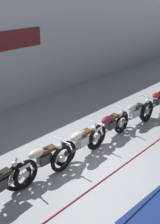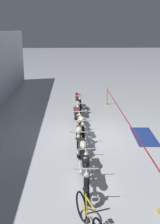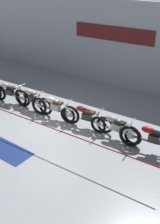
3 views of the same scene
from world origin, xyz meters
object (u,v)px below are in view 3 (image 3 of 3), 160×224
(motorcycle_maroon_4, at_px, (86,117))
(motorcycle_red_6, at_px, (152,140))
(floor_banner, at_px, (3,148))
(motorcycle_cream_3, at_px, (54,108))
(motorcycle_silver_5, at_px, (115,127))
(motorcycle_cream_2, at_px, (32,99))
(motorcycle_cream_1, at_px, (9,93))

(motorcycle_maroon_4, height_order, motorcycle_red_6, motorcycle_red_6)
(motorcycle_red_6, xyz_separation_m, floor_banner, (-4.27, -2.63, -0.48))
(motorcycle_cream_3, bearing_deg, floor_banner, -93.20)
(motorcycle_cream_3, xyz_separation_m, floor_banner, (-0.15, -2.67, -0.48))
(motorcycle_maroon_4, height_order, motorcycle_silver_5, motorcycle_maroon_4)
(floor_banner, bearing_deg, motorcycle_cream_2, 114.91)
(motorcycle_cream_1, relative_size, motorcycle_silver_5, 1.16)
(motorcycle_cream_1, xyz_separation_m, motorcycle_cream_3, (2.65, -0.04, 0.01))
(motorcycle_cream_3, relative_size, motorcycle_maroon_4, 1.03)
(motorcycle_cream_3, distance_m, floor_banner, 2.72)
(motorcycle_cream_2, bearing_deg, motorcycle_cream_1, -177.29)
(motorcycle_cream_3, relative_size, motorcycle_silver_5, 1.13)
(motorcycle_cream_3, distance_m, motorcycle_maroon_4, 1.43)
(motorcycle_cream_1, bearing_deg, motorcycle_cream_3, -0.94)
(motorcycle_red_6, relative_size, floor_banner, 1.05)
(motorcycle_cream_2, bearing_deg, motorcycle_silver_5, -0.94)
(motorcycle_cream_2, xyz_separation_m, motorcycle_red_6, (5.40, -0.15, 0.01))
(motorcycle_cream_3, xyz_separation_m, motorcycle_silver_5, (2.71, 0.04, -0.02))
(motorcycle_cream_2, relative_size, motorcycle_maroon_4, 0.99)
(motorcycle_maroon_4, xyz_separation_m, motorcycle_silver_5, (1.28, -0.06, -0.00))
(motorcycle_maroon_4, xyz_separation_m, floor_banner, (-1.57, -2.77, -0.45))
(motorcycle_red_6, bearing_deg, motorcycle_cream_1, 179.30)
(floor_banner, bearing_deg, motorcycle_cream_3, 89.43)
(motorcycle_maroon_4, bearing_deg, motorcycle_silver_5, -2.65)
(motorcycle_red_6, bearing_deg, motorcycle_maroon_4, 176.99)
(motorcycle_maroon_4, relative_size, floor_banner, 1.02)
(motorcycle_cream_3, height_order, motorcycle_maroon_4, motorcycle_cream_3)
(floor_banner, bearing_deg, motorcycle_cream_1, 135.32)
(motorcycle_red_6, bearing_deg, motorcycle_cream_2, 178.43)
(motorcycle_silver_5, xyz_separation_m, floor_banner, (-2.86, -2.71, -0.45))
(motorcycle_cream_1, bearing_deg, motorcycle_silver_5, -0.01)
(motorcycle_silver_5, bearing_deg, motorcycle_cream_2, 179.06)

